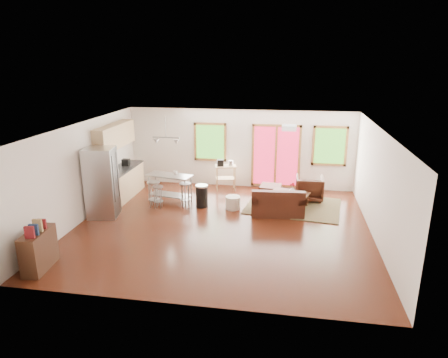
% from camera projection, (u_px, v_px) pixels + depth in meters
% --- Properties ---
extents(floor, '(7.50, 7.00, 0.02)m').
position_uv_depth(floor, '(222.00, 227.00, 10.37)').
color(floor, '#35130A').
rests_on(floor, ground).
extents(ceiling, '(7.50, 7.00, 0.02)m').
position_uv_depth(ceiling, '(222.00, 127.00, 9.61)').
color(ceiling, white).
rests_on(ceiling, ground).
extents(back_wall, '(7.50, 0.02, 2.60)m').
position_uv_depth(back_wall, '(240.00, 149.00, 13.30)').
color(back_wall, white).
rests_on(back_wall, ground).
extents(left_wall, '(0.02, 7.00, 2.60)m').
position_uv_depth(left_wall, '(83.00, 172.00, 10.59)').
color(left_wall, white).
rests_on(left_wall, ground).
extents(right_wall, '(0.02, 7.00, 2.60)m').
position_uv_depth(right_wall, '(379.00, 186.00, 9.40)').
color(right_wall, white).
rests_on(right_wall, ground).
extents(front_wall, '(7.50, 0.02, 2.60)m').
position_uv_depth(front_wall, '(186.00, 239.00, 6.68)').
color(front_wall, white).
rests_on(front_wall, ground).
extents(window_left, '(1.10, 0.05, 1.30)m').
position_uv_depth(window_left, '(210.00, 142.00, 13.36)').
color(window_left, '#254F16').
rests_on(window_left, back_wall).
extents(french_doors, '(1.60, 0.05, 2.10)m').
position_uv_depth(french_doors, '(276.00, 156.00, 13.13)').
color(french_doors, '#A21731').
rests_on(french_doors, back_wall).
extents(window_right, '(1.10, 0.05, 1.30)m').
position_uv_depth(window_right, '(330.00, 146.00, 12.74)').
color(window_right, '#254F16').
rests_on(window_right, back_wall).
extents(rug, '(2.92, 2.39, 0.03)m').
position_uv_depth(rug, '(293.00, 206.00, 11.76)').
color(rug, '#425C3A').
rests_on(rug, floor).
extents(loveseat, '(1.51, 0.93, 0.77)m').
position_uv_depth(loveseat, '(278.00, 204.00, 11.10)').
color(loveseat, black).
rests_on(loveseat, floor).
extents(coffee_table, '(1.23, 0.95, 0.43)m').
position_uv_depth(coffee_table, '(290.00, 194.00, 11.67)').
color(coffee_table, '#351D11').
rests_on(coffee_table, floor).
extents(armchair, '(0.82, 0.77, 0.83)m').
position_uv_depth(armchair, '(309.00, 187.00, 12.20)').
color(armchair, black).
rests_on(armchair, floor).
extents(ottoman, '(0.68, 0.68, 0.42)m').
position_uv_depth(ottoman, '(271.00, 192.00, 12.40)').
color(ottoman, black).
rests_on(ottoman, floor).
extents(pouf, '(0.54, 0.54, 0.37)m').
position_uv_depth(pouf, '(233.00, 203.00, 11.54)').
color(pouf, silver).
rests_on(pouf, floor).
extents(vase, '(0.24, 0.24, 0.31)m').
position_uv_depth(vase, '(292.00, 189.00, 11.67)').
color(vase, silver).
rests_on(vase, coffee_table).
extents(cabinets, '(0.64, 2.24, 2.30)m').
position_uv_depth(cabinets, '(120.00, 169.00, 12.26)').
color(cabinets, tan).
rests_on(cabinets, floor).
extents(refrigerator, '(0.89, 0.87, 1.92)m').
position_uv_depth(refrigerator, '(102.00, 183.00, 10.81)').
color(refrigerator, '#B7BABC').
rests_on(refrigerator, floor).
extents(island, '(1.42, 0.80, 0.85)m').
position_uv_depth(island, '(170.00, 183.00, 11.99)').
color(island, '#B7BABC').
rests_on(island, floor).
extents(cup, '(0.16, 0.14, 0.13)m').
position_uv_depth(cup, '(175.00, 172.00, 11.60)').
color(cup, white).
rests_on(cup, island).
extents(bar_stool_a, '(0.40, 0.40, 0.77)m').
position_uv_depth(bar_stool_a, '(154.00, 188.00, 11.58)').
color(bar_stool_a, '#B7BABC').
rests_on(bar_stool_a, floor).
extents(bar_stool_b, '(0.34, 0.34, 0.66)m').
position_uv_depth(bar_stool_b, '(158.00, 192.00, 11.53)').
color(bar_stool_b, '#B7BABC').
rests_on(bar_stool_b, floor).
extents(bar_stool_c, '(0.44, 0.44, 0.72)m').
position_uv_depth(bar_stool_c, '(185.00, 189.00, 11.61)').
color(bar_stool_c, '#B7BABC').
rests_on(bar_stool_c, floor).
extents(trash_can, '(0.42, 0.42, 0.66)m').
position_uv_depth(trash_can, '(202.00, 196.00, 11.66)').
color(trash_can, black).
rests_on(trash_can, floor).
extents(kitchen_cart, '(0.76, 0.58, 1.03)m').
position_uv_depth(kitchen_cart, '(225.00, 169.00, 13.07)').
color(kitchen_cart, tan).
rests_on(kitchen_cart, floor).
extents(bookshelf, '(0.46, 0.97, 1.10)m').
position_uv_depth(bookshelf, '(39.00, 249.00, 8.18)').
color(bookshelf, '#351D11').
rests_on(bookshelf, floor).
extents(ceiling_flush, '(0.35, 0.35, 0.12)m').
position_uv_depth(ceiling_flush, '(289.00, 128.00, 9.95)').
color(ceiling_flush, white).
rests_on(ceiling_flush, ceiling).
extents(pendant_light, '(0.80, 0.18, 0.79)m').
position_uv_depth(pendant_light, '(166.00, 141.00, 11.53)').
color(pendant_light, gray).
rests_on(pendant_light, ceiling).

